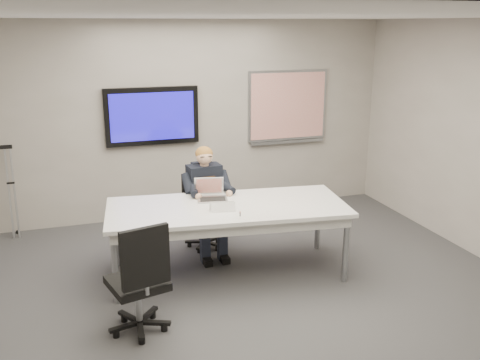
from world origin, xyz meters
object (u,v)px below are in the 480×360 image
object	(u,v)px
conference_table	(227,213)
seated_person	(208,212)
laptop	(211,194)
office_chair_near	(140,299)
office_chair_far	(203,224)

from	to	relation	value
conference_table	seated_person	size ratio (longest dim) A/B	2.08
laptop	office_chair_near	bearing A→B (deg)	-117.02
conference_table	office_chair_near	size ratio (longest dim) A/B	2.51
conference_table	seated_person	world-z (taller)	seated_person
office_chair_far	office_chair_near	bearing A→B (deg)	-139.16
seated_person	laptop	xyz separation A→B (m)	(-0.05, -0.31, 0.34)
office_chair_far	laptop	distance (m)	0.79
office_chair_near	laptop	size ratio (longest dim) A/B	2.90
seated_person	conference_table	bearing A→B (deg)	-89.58
office_chair_far	office_chair_near	size ratio (longest dim) A/B	0.87
conference_table	laptop	size ratio (longest dim) A/B	7.26
office_chair_far	seated_person	xyz separation A→B (m)	(0.01, -0.24, 0.24)
office_chair_near	office_chair_far	bearing A→B (deg)	-134.33
conference_table	laptop	distance (m)	0.34
office_chair_near	laptop	distance (m)	1.67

